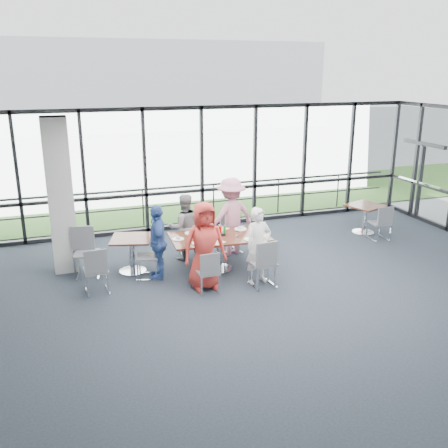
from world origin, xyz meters
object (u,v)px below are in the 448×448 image
object	(u,v)px
chair_spare_la	(96,270)
side_table_right	(365,210)
diner_near_right	(258,246)
chair_main_fr	(230,233)
diner_near_left	(204,246)
chair_main_fl	(191,238)
chair_main_nl	(208,272)
side_table_left	(131,244)
chair_spare_lb	(87,254)
structural_column	(60,196)
diner_end	(158,242)
chair_spare_r	(379,223)
chair_main_end	(147,257)
chair_main_nr	(263,263)
main_table	(219,241)
diner_far_right	(231,216)
diner_far_left	(184,227)

from	to	relation	value
chair_spare_la	side_table_right	bearing A→B (deg)	10.42
diner_near_right	chair_main_fr	world-z (taller)	diner_near_right
diner_near_left	chair_spare_la	world-z (taller)	diner_near_left
side_table_right	chair_main_fl	distance (m)	4.71
chair_main_fr	chair_main_nl	bearing A→B (deg)	48.08
side_table_left	diner_near_right	bearing A→B (deg)	-30.56
chair_main_nl	chair_spare_lb	world-z (taller)	chair_spare_lb
structural_column	diner_end	bearing A→B (deg)	-31.18
diner_end	chair_spare_r	size ratio (longest dim) A/B	1.78
chair_main_end	chair_main_nr	bearing A→B (deg)	76.46
main_table	chair_main_fl	bearing A→B (deg)	113.98
diner_end	chair_spare_la	xyz separation A→B (m)	(-1.26, -0.32, -0.32)
structural_column	chair_spare_lb	distance (m)	1.29
structural_column	chair_main_nl	xyz separation A→B (m)	(2.50, -2.05, -1.19)
main_table	diner_near_left	world-z (taller)	diner_near_left
structural_column	diner_near_right	xyz separation A→B (m)	(3.58, -1.94, -0.83)
diner_near_right	diner_end	bearing A→B (deg)	144.20
side_table_left	chair_main_fl	bearing A→B (deg)	18.81
side_table_left	side_table_right	xyz separation A→B (m)	(6.09, 0.67, 0.00)
diner_near_right	diner_near_left	bearing A→B (deg)	164.50
chair_main_nl	side_table_left	bearing A→B (deg)	127.74
structural_column	chair_spare_r	distance (m)	7.54
chair_spare_lb	chair_spare_r	bearing A→B (deg)	-168.34
diner_near_right	chair_main_fl	world-z (taller)	diner_near_right
chair_main_end	chair_spare_r	distance (m)	5.90
chair_main_fr	chair_spare_r	world-z (taller)	chair_main_fr
chair_main_fl	chair_spare_lb	xyz separation A→B (m)	(-2.30, -0.43, 0.05)
structural_column	chair_main_end	xyz separation A→B (m)	(1.55, -0.99, -1.15)
chair_main_fl	chair_spare_lb	distance (m)	2.33
chair_main_fl	structural_column	bearing A→B (deg)	4.45
diner_near_left	chair_main_end	size ratio (longest dim) A/B	1.91
structural_column	chair_main_nl	bearing A→B (deg)	-39.38
diner_far_right	chair_spare_la	xyz separation A→B (m)	(-3.12, -1.16, -0.44)
chair_main_nr	chair_main_fr	size ratio (longest dim) A/B	0.98
structural_column	main_table	bearing A→B (deg)	-19.26
diner_end	chair_main_fr	xyz separation A→B (m)	(1.86, 0.90, -0.29)
main_table	diner_end	size ratio (longest dim) A/B	1.35
diner_far_left	chair_main_nl	size ratio (longest dim) A/B	1.83
chair_main_nr	chair_main_fr	xyz separation A→B (m)	(0.03, 1.98, 0.01)
chair_main_nr	chair_spare_r	world-z (taller)	chair_main_nr
side_table_left	diner_far_right	distance (m)	2.37
side_table_left	side_table_right	bearing A→B (deg)	6.29
main_table	side_table_left	bearing A→B (deg)	167.72
main_table	diner_near_left	size ratio (longest dim) A/B	1.20
main_table	diner_near_right	bearing A→B (deg)	-56.33
main_table	diner_end	xyz separation A→B (m)	(-1.30, 0.00, 0.14)
main_table	chair_spare_r	size ratio (longest dim) A/B	2.39
chair_spare_lb	chair_main_nr	bearing A→B (deg)	164.74
diner_far_left	chair_main_end	world-z (taller)	diner_far_left
side_table_left	chair_main_fr	xyz separation A→B (m)	(2.33, 0.43, -0.14)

